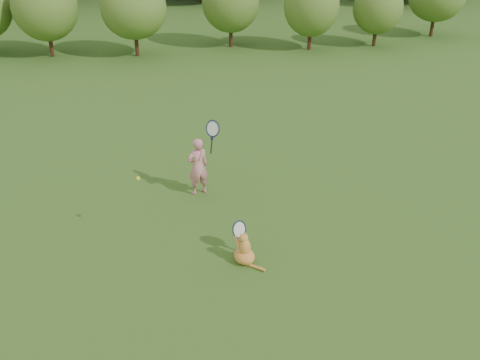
{
  "coord_description": "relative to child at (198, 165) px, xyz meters",
  "views": [
    {
      "loc": [
        -1.01,
        -7.24,
        4.94
      ],
      "look_at": [
        0.2,
        0.8,
        0.7
      ],
      "focal_mm": 40.0,
      "sensor_mm": 36.0,
      "label": 1
    }
  ],
  "objects": [
    {
      "name": "tennis_ball",
      "position": [
        -1.03,
        -1.46,
        0.55
      ],
      "size": [
        0.07,
        0.07,
        0.07
      ],
      "color": "yellow",
      "rests_on": "ground"
    },
    {
      "name": "cat",
      "position": [
        0.51,
        -2.28,
        -0.33
      ],
      "size": [
        0.52,
        0.76,
        0.7
      ],
      "rotation": [
        0.0,
        0.0,
        0.42
      ],
      "color": "#BB6424",
      "rests_on": "ground"
    },
    {
      "name": "child",
      "position": [
        0.0,
        0.0,
        0.0
      ],
      "size": [
        0.68,
        0.48,
        1.69
      ],
      "rotation": [
        0.0,
        0.0,
        3.49
      ],
      "color": "#D37E86",
      "rests_on": "ground"
    },
    {
      "name": "shrub_row",
      "position": [
        0.45,
        11.29,
        0.81
      ],
      "size": [
        28.0,
        3.0,
        2.8
      ],
      "primitive_type": null,
      "color": "#536820",
      "rests_on": "ground"
    },
    {
      "name": "ground",
      "position": [
        0.45,
        -1.71,
        -0.59
      ],
      "size": [
        100.0,
        100.0,
        0.0
      ],
      "primitive_type": "plane",
      "color": "#255217",
      "rests_on": "ground"
    }
  ]
}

